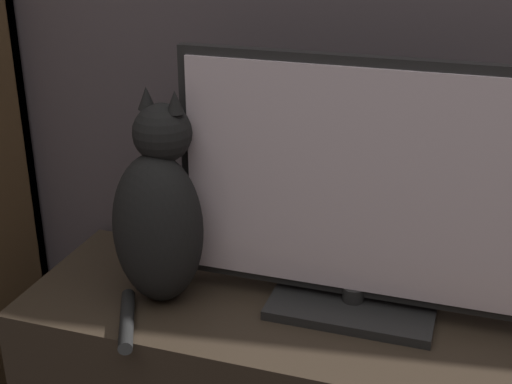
{
  "coord_description": "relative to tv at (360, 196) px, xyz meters",
  "views": [
    {
      "loc": [
        0.17,
        -0.25,
        1.22
      ],
      "look_at": [
        -0.23,
        0.97,
        0.67
      ],
      "focal_mm": 50.0,
      "sensor_mm": 36.0,
      "label": 1
    }
  ],
  "objects": [
    {
      "name": "tv",
      "position": [
        0.0,
        0.0,
        0.0
      ],
      "size": [
        0.74,
        0.2,
        0.52
      ],
      "color": "black",
      "rests_on": "tv_stand"
    },
    {
      "name": "cat",
      "position": [
        -0.39,
        -0.08,
        -0.07
      ],
      "size": [
        0.21,
        0.32,
        0.45
      ],
      "rotation": [
        0.0,
        0.0,
        -0.15
      ],
      "color": "black",
      "rests_on": "tv_stand"
    }
  ]
}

